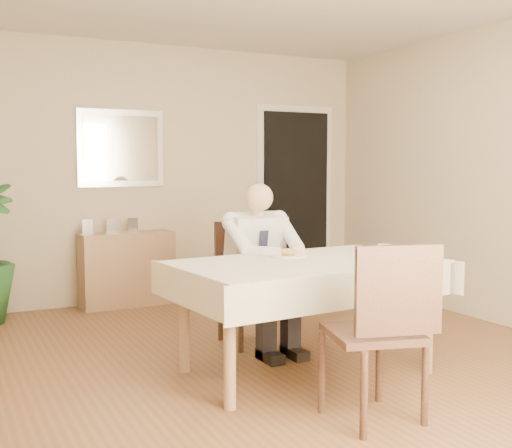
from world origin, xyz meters
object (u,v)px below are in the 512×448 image
seated_man (265,258)px  coffee_mug (385,251)px  chair_near (383,323)px  dining_table (306,273)px  sideboard (127,269)px  chair_far (248,274)px

seated_man → coffee_mug: (0.55, -0.72, 0.11)m
seated_man → coffee_mug: bearing=-52.7°
chair_near → dining_table: bearing=99.7°
chair_near → coffee_mug: chair_near is taller
chair_near → coffee_mug: 1.06m
sideboard → coffee_mug: bearing=-70.8°
dining_table → chair_near: bearing=-100.5°
chair_far → coffee_mug: bearing=-55.6°
chair_far → chair_near: bearing=-86.8°
chair_near → sideboard: 3.53m
dining_table → coffee_mug: bearing=-18.0°
chair_far → coffee_mug: size_ratio=7.99×
seated_man → chair_near: bearing=-93.3°
chair_far → sideboard: chair_far is taller
coffee_mug → sideboard: 2.93m
chair_near → seated_man: 1.53m
seated_man → coffee_mug: seated_man is taller
dining_table → coffee_mug: (0.55, -0.12, 0.13)m
chair_near → seated_man: bearing=101.7°
chair_far → sideboard: size_ratio=1.04×
dining_table → seated_man: bearing=84.8°
chair_far → sideboard: 1.77m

